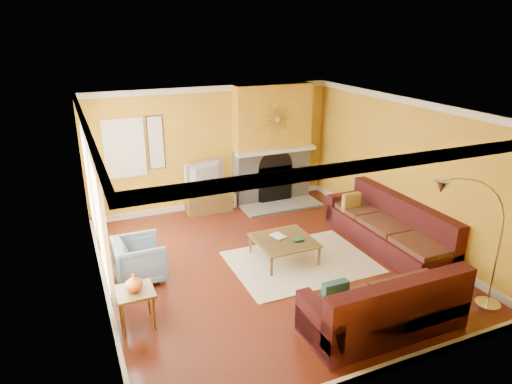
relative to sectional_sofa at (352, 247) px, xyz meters
name	(u,v)px	position (x,y,z in m)	size (l,w,h in m)	color
floor	(269,263)	(-1.15, 0.77, -0.46)	(5.50, 6.00, 0.02)	maroon
ceiling	(271,108)	(-1.15, 0.77, 2.26)	(5.50, 6.00, 0.02)	white
wall_back	(213,148)	(-1.15, 3.78, 0.90)	(5.50, 0.02, 2.70)	gold
wall_front	(388,278)	(-1.15, -2.24, 0.90)	(5.50, 0.02, 2.70)	gold
wall_left	(94,216)	(-3.91, 0.77, 0.90)	(0.02, 6.00, 2.70)	gold
wall_right	(404,171)	(1.61, 0.77, 0.90)	(0.02, 6.00, 2.70)	gold
baseboard	(269,260)	(-1.15, 0.77, -0.39)	(5.50, 6.00, 0.12)	white
crown_molding	(271,112)	(-1.15, 0.77, 2.19)	(5.50, 6.00, 0.12)	white
window_left_near	(88,179)	(-3.87, 2.07, 1.05)	(0.06, 1.22, 1.72)	white
window_left_far	(100,222)	(-3.87, 0.17, 1.05)	(0.06, 1.22, 1.72)	white
window_back	(124,148)	(-3.05, 3.73, 1.10)	(0.82, 0.06, 1.22)	white
wall_art	(156,143)	(-2.40, 3.74, 1.15)	(0.34, 0.04, 1.14)	white
fireplace	(272,144)	(0.20, 3.57, 0.90)	(1.80, 0.40, 2.70)	gray
mantel	(277,151)	(0.20, 3.33, 0.80)	(1.92, 0.22, 0.08)	white
hearth	(282,206)	(0.20, 3.02, -0.42)	(1.80, 0.70, 0.06)	gray
sunburst	(277,120)	(0.20, 3.34, 1.50)	(0.70, 0.04, 0.70)	olive
rug	(301,262)	(-0.63, 0.57, -0.44)	(2.40, 1.80, 0.02)	beige
sectional_sofa	(352,247)	(0.00, 0.00, 0.00)	(3.20, 3.85, 0.90)	#451618
coffee_table	(284,249)	(-0.86, 0.80, -0.25)	(1.00, 1.00, 0.40)	white
media_console	(209,199)	(-1.39, 3.47, -0.17)	(1.00, 0.45, 0.55)	brown
tv	(208,175)	(-1.39, 3.47, 0.39)	(1.02, 0.13, 0.59)	black
subwoofer	(228,200)	(-0.90, 3.56, -0.30)	(0.30, 0.30, 0.30)	white
armchair	(139,260)	(-3.30, 1.12, -0.10)	(0.76, 0.78, 0.71)	gray
side_table	(137,308)	(-3.55, -0.10, -0.17)	(0.50, 0.50, 0.55)	brown
vase	(134,282)	(-3.55, -0.10, 0.22)	(0.24, 0.24, 0.25)	orange
book	(274,238)	(-1.01, 0.90, -0.04)	(0.20, 0.27, 0.03)	white
arc_lamp	(470,249)	(0.69, -1.68, 0.61)	(1.35, 0.36, 2.12)	silver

